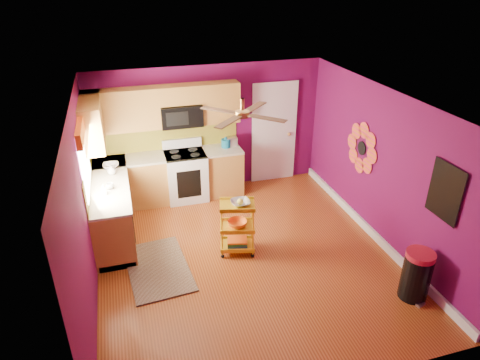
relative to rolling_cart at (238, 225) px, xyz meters
name	(u,v)px	position (x,y,z in m)	size (l,w,h in m)	color
ground	(246,256)	(0.08, -0.16, -0.50)	(5.00, 5.00, 0.00)	maroon
room_envelope	(248,162)	(0.11, -0.16, 1.14)	(4.54, 5.04, 2.52)	#610B47
lower_cabinets	(146,191)	(-1.26, 1.65, -0.06)	(2.81, 2.31, 0.94)	#9C682A
electric_range	(186,175)	(-0.47, 2.01, -0.01)	(0.76, 0.66, 1.13)	white
upper_cabinetry	(143,113)	(-1.16, 2.01, 1.30)	(2.80, 2.30, 1.26)	#9C682A
left_window	(83,145)	(-2.14, 0.89, 1.24)	(0.08, 1.35, 1.08)	white
panel_door	(274,134)	(1.43, 2.31, 0.53)	(0.95, 0.11, 2.15)	white
right_wall_art	(395,166)	(2.31, -0.50, 0.95)	(0.04, 2.74, 1.04)	black
ceiling_fan	(242,113)	(0.08, 0.04, 1.79)	(1.01, 1.01, 0.26)	#BF8C3F
shag_rug	(158,268)	(-1.29, -0.08, -0.48)	(0.88, 1.43, 0.02)	black
rolling_cart	(238,225)	(0.00, 0.00, 0.00)	(0.61, 0.51, 0.97)	gold
trash_can	(416,275)	(2.04, -1.68, -0.13)	(0.48, 0.48, 0.74)	black
teal_kettle	(226,143)	(0.36, 2.10, 0.53)	(0.18, 0.18, 0.21)	#136991
toaster	(231,141)	(0.48, 2.14, 0.53)	(0.22, 0.15, 0.18)	beige
soap_bottle_a	(104,189)	(-1.93, 0.77, 0.53)	(0.08, 0.08, 0.17)	#EA3F72
soap_bottle_b	(111,170)	(-1.81, 1.46, 0.53)	(0.13, 0.13, 0.17)	white
counter_dish	(111,166)	(-1.82, 1.75, 0.48)	(0.28, 0.28, 0.07)	white
counter_cup	(110,186)	(-1.85, 0.93, 0.49)	(0.12, 0.12, 0.09)	white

